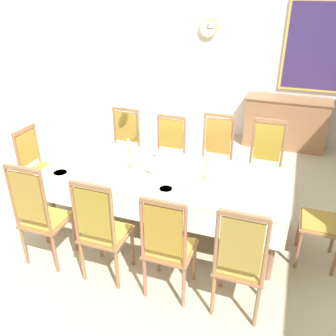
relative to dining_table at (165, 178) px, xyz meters
name	(u,v)px	position (x,y,z in m)	size (l,w,h in m)	color
ground	(163,234)	(0.00, -0.09, -0.72)	(6.72, 6.88, 0.04)	#BBB292
back_wall	(229,44)	(0.00, 3.39, 1.01)	(6.72, 0.08, 3.42)	silver
dining_table	(165,178)	(0.00, 0.00, 0.00)	(2.73, 1.11, 0.77)	brown
tablecloth	(165,178)	(0.00, 0.00, 0.00)	(2.75, 1.13, 0.32)	white
chair_south_a	(40,214)	(-1.00, -0.97, -0.09)	(0.44, 0.42, 1.20)	#905D38
chair_north_a	(123,145)	(-1.00, 0.96, -0.13)	(0.44, 0.42, 1.10)	brown
chair_south_b	(102,229)	(-0.30, -0.96, -0.11)	(0.44, 0.42, 1.15)	#985F4B
chair_north_b	(168,153)	(-0.30, 0.96, -0.14)	(0.44, 0.42, 1.06)	#986842
chair_south_c	(168,245)	(0.37, -0.96, -0.12)	(0.44, 0.42, 1.12)	#8E613F
chair_north_c	(215,157)	(0.37, 0.96, -0.11)	(0.44, 0.42, 1.16)	#896248
chair_south_d	(240,261)	(1.02, -0.96, -0.11)	(0.44, 0.42, 1.15)	#955C44
chair_north_d	(264,164)	(1.02, 0.96, -0.10)	(0.44, 0.42, 1.17)	#8F6044
chair_head_west	(38,166)	(-1.77, 0.00, -0.14)	(0.42, 0.44, 1.07)	#936148
chair_head_east	(331,214)	(1.77, 0.00, -0.09)	(0.42, 0.44, 1.22)	#8F5F42
soup_tureen	(155,163)	(-0.13, 0.00, 0.18)	(0.26, 0.26, 0.21)	white
candlestick_west	(129,156)	(-0.45, 0.00, 0.22)	(0.07, 0.07, 0.35)	gold
candlestick_east	(204,167)	(0.45, 0.00, 0.22)	(0.07, 0.07, 0.36)	gold
bowl_near_left	(210,198)	(0.62, -0.40, 0.10)	(0.19, 0.19, 0.04)	white
bowl_near_right	(166,190)	(0.14, -0.39, 0.09)	(0.17, 0.17, 0.04)	white
bowl_far_left	(60,174)	(-1.08, -0.45, 0.10)	(0.18, 0.18, 0.04)	white
bowl_far_right	(135,184)	(-0.20, -0.38, 0.10)	(0.19, 0.19, 0.04)	white
spoon_primary	(224,201)	(0.75, -0.38, 0.08)	(0.05, 0.18, 0.01)	gold
spoon_secondary	(177,192)	(0.26, -0.36, 0.08)	(0.04, 0.18, 0.01)	gold
sideboard	(285,123)	(1.18, 3.07, -0.24)	(1.44, 0.48, 0.90)	#8F6142
mounted_clock	(208,28)	(-0.37, 3.32, 1.27)	(0.32, 0.06, 0.32)	#D1B251
framed_painting	(321,47)	(1.55, 3.33, 1.04)	(1.18, 0.05, 1.47)	#D1B251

